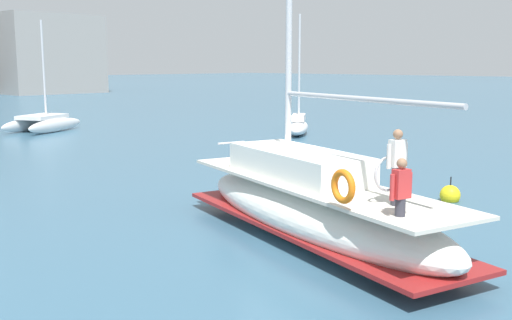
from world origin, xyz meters
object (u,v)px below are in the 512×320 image
(moored_catamaran, at_px, (43,122))
(moored_cutter_left, at_px, (298,125))
(main_sailboat, at_px, (312,203))
(mooring_buoy, at_px, (450,195))

(moored_catamaran, height_order, moored_cutter_left, moored_cutter_left)
(main_sailboat, bearing_deg, moored_cutter_left, 41.11)
(moored_cutter_left, distance_m, mooring_buoy, 19.01)
(main_sailboat, height_order, moored_catamaran, main_sailboat)
(moored_catamaran, xyz_separation_m, moored_cutter_left, (10.42, -12.95, -0.05))
(main_sailboat, bearing_deg, moored_catamaran, 76.23)
(moored_cutter_left, xyz_separation_m, mooring_buoy, (-10.88, -15.58, -0.35))
(main_sailboat, distance_m, moored_cutter_left, 22.95)
(moored_cutter_left, bearing_deg, moored_catamaran, 128.80)
(main_sailboat, distance_m, moored_catamaran, 28.87)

